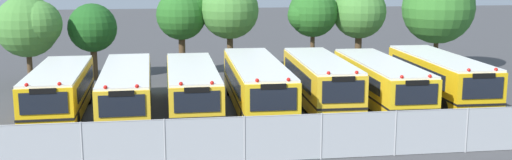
# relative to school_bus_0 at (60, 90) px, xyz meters

# --- Properties ---
(ground_plane) EXTENTS (160.00, 160.00, 0.00)m
(ground_plane) POSITION_rel_school_bus_0_xyz_m (10.13, 0.02, -1.36)
(ground_plane) COLOR #424244
(school_bus_0) EXTENTS (2.76, 9.30, 2.59)m
(school_bus_0) POSITION_rel_school_bus_0_xyz_m (0.00, 0.00, 0.00)
(school_bus_0) COLOR yellow
(school_bus_0) RESTS_ON ground_plane
(school_bus_1) EXTENTS (2.73, 10.70, 2.57)m
(school_bus_1) POSITION_rel_school_bus_0_xyz_m (3.34, -0.22, -0.01)
(school_bus_1) COLOR yellow
(school_bus_1) RESTS_ON ground_plane
(school_bus_2) EXTENTS (2.60, 10.19, 2.56)m
(school_bus_2) POSITION_rel_school_bus_0_xyz_m (6.67, -0.10, -0.01)
(school_bus_2) COLOR yellow
(school_bus_2) RESTS_ON ground_plane
(school_bus_3) EXTENTS (2.73, 11.30, 2.70)m
(school_bus_3) POSITION_rel_school_bus_0_xyz_m (10.09, 0.00, 0.06)
(school_bus_3) COLOR yellow
(school_bus_3) RESTS_ON ground_plane
(school_bus_4) EXTENTS (2.71, 9.57, 2.78)m
(school_bus_4) POSITION_rel_school_bus_0_xyz_m (13.56, 0.01, 0.10)
(school_bus_4) COLOR yellow
(school_bus_4) RESTS_ON ground_plane
(school_bus_5) EXTENTS (2.71, 10.41, 2.61)m
(school_bus_5) POSITION_rel_school_bus_0_xyz_m (16.90, -0.06, 0.01)
(school_bus_5) COLOR yellow
(school_bus_5) RESTS_ON ground_plane
(school_bus_6) EXTENTS (2.76, 9.94, 2.77)m
(school_bus_6) POSITION_rel_school_bus_0_xyz_m (20.41, 0.09, 0.09)
(school_bus_6) COLOR yellow
(school_bus_6) RESTS_ON ground_plane
(tree_0) EXTENTS (4.21, 3.92, 5.75)m
(tree_0) POSITION_rel_school_bus_0_xyz_m (-3.13, 8.66, 2.47)
(tree_0) COLOR #4C3823
(tree_0) RESTS_ON ground_plane
(tree_1) EXTENTS (3.25, 3.25, 5.13)m
(tree_1) POSITION_rel_school_bus_0_xyz_m (0.50, 10.17, 2.14)
(tree_1) COLOR #4C3823
(tree_1) RESTS_ON ground_plane
(tree_2) EXTENTS (3.51, 3.42, 5.98)m
(tree_2) POSITION_rel_school_bus_0_xyz_m (6.56, 10.51, 2.95)
(tree_2) COLOR #4C3823
(tree_2) RESTS_ON ground_plane
(tree_3) EXTENTS (4.00, 4.00, 6.61)m
(tree_3) POSITION_rel_school_bus_0_xyz_m (9.74, 10.04, 3.24)
(tree_3) COLOR #4C3823
(tree_3) RESTS_ON ground_plane
(tree_4) EXTENTS (3.54, 3.43, 6.11)m
(tree_4) POSITION_rel_school_bus_0_xyz_m (15.34, 9.68, 2.98)
(tree_4) COLOR #4C3823
(tree_4) RESTS_ON ground_plane
(tree_5) EXTENTS (3.75, 3.75, 6.29)m
(tree_5) POSITION_rel_school_bus_0_xyz_m (18.93, 9.66, 3.04)
(tree_5) COLOR #4C3823
(tree_5) RESTS_ON ground_plane
(tree_6) EXTENTS (5.14, 5.14, 7.19)m
(tree_6) POSITION_rel_school_bus_0_xyz_m (24.62, 9.81, 3.22)
(tree_6) COLOR #4C3823
(tree_6) RESTS_ON ground_plane
(chainlink_fence) EXTENTS (27.52, 0.07, 1.87)m
(chainlink_fence) POSITION_rel_school_bus_0_xyz_m (9.87, -8.64, -0.39)
(chainlink_fence) COLOR #9EA0A3
(chainlink_fence) RESTS_ON ground_plane
(traffic_cone) EXTENTS (0.41, 0.41, 0.54)m
(traffic_cone) POSITION_rel_school_bus_0_xyz_m (18.72, -6.90, -1.09)
(traffic_cone) COLOR #EA5914
(traffic_cone) RESTS_ON ground_plane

